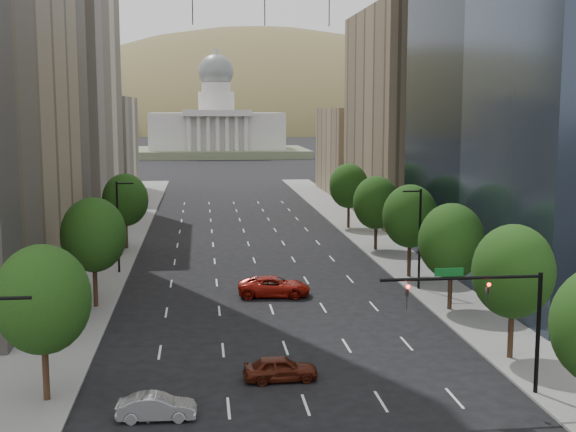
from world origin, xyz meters
name	(u,v)px	position (x,y,z in m)	size (l,w,h in m)	color
sidewalk_left	(91,285)	(-15.50, 60.00, 0.07)	(6.00, 200.00, 0.15)	slate
sidewalk_right	(424,277)	(15.50, 60.00, 0.07)	(6.00, 200.00, 0.15)	slate
midrise_cream_left	(61,97)	(-25.00, 103.00, 17.50)	(14.00, 30.00, 35.00)	beige
filler_left	(95,146)	(-25.00, 136.00, 9.00)	(14.00, 26.00, 18.00)	beige
parking_tan_right	(411,115)	(25.00, 100.00, 15.00)	(14.00, 30.00, 30.00)	#8C7759
filler_right	(363,151)	(25.00, 133.00, 8.00)	(14.00, 26.00, 16.00)	#8C7759
tree_right_1	(513,271)	(14.00, 36.00, 5.75)	(5.20, 5.20, 8.75)	#382316
tree_right_2	(451,241)	(14.00, 48.00, 5.60)	(5.20, 5.20, 8.61)	#382316
tree_right_3	(410,216)	(14.00, 60.00, 5.89)	(5.20, 5.20, 8.89)	#382316
tree_right_4	(376,203)	(14.00, 74.00, 5.46)	(5.20, 5.20, 8.46)	#382316
tree_right_5	(349,186)	(14.00, 90.00, 5.75)	(5.20, 5.20, 8.75)	#382316
tree_left_0	(43,300)	(-14.00, 32.00, 5.75)	(5.20, 5.20, 8.75)	#382316
tree_left_1	(94,235)	(-14.00, 52.00, 5.96)	(5.20, 5.20, 8.97)	#382316
tree_left_2	(125,200)	(-14.00, 78.00, 5.68)	(5.20, 5.20, 8.68)	#382316
streetlight_rn	(419,236)	(13.44, 55.00, 4.84)	(1.70, 0.20, 9.00)	black
streetlight_ln	(118,224)	(-13.44, 65.00, 4.84)	(1.70, 0.20, 9.00)	black
traffic_signal	(496,306)	(10.53, 30.00, 5.17)	(9.12, 0.40, 7.38)	black
capitol	(217,131)	(0.00, 249.71, 8.58)	(60.00, 40.00, 35.20)	#596647
foothills	(252,176)	(34.67, 599.39, -37.78)	(720.00, 413.00, 263.00)	brown
car_maroon	(281,368)	(-0.96, 33.86, 0.75)	(1.77, 4.39, 1.50)	#47170B
car_silver	(156,407)	(-7.91, 28.94, 0.67)	(1.42, 4.08, 1.34)	#9B9CA0
car_red_far	(274,286)	(0.62, 54.25, 0.86)	(2.84, 6.17, 1.71)	maroon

